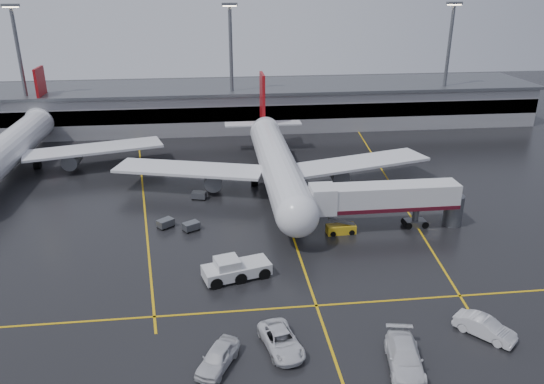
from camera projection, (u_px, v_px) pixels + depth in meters
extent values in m
plane|color=black|center=(285.00, 213.00, 71.11)|extent=(220.00, 220.00, 0.00)
cube|color=gold|center=(285.00, 213.00, 71.11)|extent=(0.25, 90.00, 0.02)
cube|color=gold|center=(316.00, 306.00, 50.85)|extent=(60.00, 0.25, 0.02)
cube|color=gold|center=(143.00, 192.00, 78.15)|extent=(9.99, 69.35, 0.02)
cube|color=gold|center=(389.00, 182.00, 82.27)|extent=(7.57, 69.64, 0.02)
cube|color=gray|center=(254.00, 106.00, 113.81)|extent=(120.00, 18.00, 8.00)
cube|color=black|center=(258.00, 113.00, 105.52)|extent=(120.00, 0.40, 3.00)
cube|color=#595B60|center=(254.00, 86.00, 112.20)|extent=(122.00, 19.00, 0.60)
cylinder|color=#595B60|center=(23.00, 75.00, 100.22)|extent=(0.70, 0.70, 25.00)
cube|color=#595B60|center=(10.00, 5.00, 95.46)|extent=(3.00, 1.20, 0.50)
cube|color=#FFE5B2|center=(11.00, 7.00, 95.58)|extent=(2.60, 0.90, 0.20)
cylinder|color=#595B60|center=(231.00, 71.00, 104.56)|extent=(0.70, 0.70, 25.00)
cube|color=#595B60|center=(230.00, 4.00, 99.79)|extent=(3.00, 1.20, 0.50)
cube|color=#FFE5B2|center=(230.00, 6.00, 99.91)|extent=(2.60, 0.90, 0.20)
cylinder|color=#595B60|center=(447.00, 67.00, 109.43)|extent=(0.70, 0.70, 25.00)
cube|color=#595B60|center=(455.00, 3.00, 104.67)|extent=(3.00, 1.20, 0.50)
cube|color=#FFE5B2|center=(454.00, 5.00, 104.78)|extent=(2.60, 0.90, 0.20)
cylinder|color=silver|center=(278.00, 165.00, 76.90)|extent=(5.20, 36.00, 5.20)
sphere|color=silver|center=(297.00, 215.00, 60.33)|extent=(5.20, 5.20, 5.20)
cone|color=silver|center=(263.00, 125.00, 96.01)|extent=(4.94, 8.00, 4.94)
cube|color=maroon|center=(262.00, 97.00, 95.10)|extent=(0.50, 5.50, 8.50)
cube|color=silver|center=(263.00, 124.00, 95.94)|extent=(14.00, 3.00, 0.25)
cube|color=silver|center=(189.00, 169.00, 77.64)|extent=(22.80, 11.83, 0.40)
cube|color=silver|center=(360.00, 162.00, 80.45)|extent=(22.80, 11.83, 0.40)
cylinder|color=#595B60|center=(213.00, 179.00, 77.62)|extent=(2.60, 4.50, 2.60)
cylinder|color=#595B60|center=(338.00, 174.00, 79.68)|extent=(2.60, 4.50, 2.60)
cylinder|color=#595B60|center=(293.00, 229.00, 64.29)|extent=(0.56, 0.56, 2.00)
cylinder|color=#595B60|center=(254.00, 179.00, 80.52)|extent=(0.56, 0.56, 2.00)
cylinder|color=#595B60|center=(295.00, 177.00, 81.21)|extent=(0.56, 0.56, 2.00)
cylinder|color=black|center=(293.00, 233.00, 64.50)|extent=(0.40, 1.10, 1.10)
cylinder|color=black|center=(254.00, 182.00, 80.69)|extent=(1.00, 1.40, 1.40)
cylinder|color=black|center=(295.00, 180.00, 81.38)|extent=(1.00, 1.40, 1.40)
cylinder|color=silver|center=(7.00, 151.00, 83.41)|extent=(5.20, 36.00, 5.20)
cone|color=silver|center=(44.00, 116.00, 102.52)|extent=(4.94, 8.00, 4.94)
cube|color=maroon|center=(41.00, 90.00, 101.60)|extent=(0.50, 5.50, 8.50)
cube|color=silver|center=(44.00, 115.00, 102.44)|extent=(14.00, 3.00, 0.25)
cube|color=silver|center=(94.00, 149.00, 86.95)|extent=(22.80, 11.83, 0.40)
cylinder|color=#595B60|center=(72.00, 159.00, 86.18)|extent=(2.60, 4.50, 2.60)
cylinder|color=#595B60|center=(37.00, 163.00, 87.71)|extent=(0.56, 0.56, 2.00)
cylinder|color=black|center=(37.00, 165.00, 87.88)|extent=(1.00, 1.40, 1.40)
cube|color=silver|center=(387.00, 196.00, 65.24)|extent=(18.00, 3.20, 3.00)
cube|color=#490C18|center=(386.00, 206.00, 65.73)|extent=(18.00, 3.30, 0.50)
cube|color=silver|center=(323.00, 199.00, 64.35)|extent=(3.00, 3.40, 3.30)
cylinder|color=#595B60|center=(416.00, 216.00, 66.76)|extent=(0.80, 0.80, 3.00)
cube|color=#595B60|center=(415.00, 223.00, 67.15)|extent=(2.60, 1.60, 0.90)
cylinder|color=#595B60|center=(453.00, 210.00, 67.11)|extent=(2.40, 2.40, 4.00)
cylinder|color=black|center=(406.00, 223.00, 67.03)|extent=(0.90, 1.80, 0.90)
cylinder|color=black|center=(423.00, 223.00, 67.27)|extent=(0.90, 1.80, 0.90)
cube|color=silver|center=(237.00, 270.00, 55.39)|extent=(7.58, 4.59, 1.21)
cube|color=silver|center=(227.00, 263.00, 54.66)|extent=(2.98, 2.98, 1.01)
cube|color=black|center=(227.00, 263.00, 54.66)|extent=(2.68, 2.68, 0.91)
cylinder|color=black|center=(213.00, 278.00, 54.61)|extent=(2.07, 3.28, 1.32)
cylinder|color=black|center=(237.00, 273.00, 55.52)|extent=(2.07, 3.28, 1.32)
cylinder|color=black|center=(260.00, 268.00, 56.44)|extent=(2.07, 3.28, 1.32)
cube|color=gold|center=(341.00, 229.00, 65.33)|extent=(3.67, 1.68, 1.10)
cube|color=#595B60|center=(341.00, 221.00, 64.93)|extent=(3.51, 1.07, 1.26)
cylinder|color=black|center=(332.00, 231.00, 65.23)|extent=(0.79, 1.73, 0.70)
cylinder|color=black|center=(350.00, 230.00, 65.61)|extent=(0.79, 1.73, 0.70)
imported|color=silver|center=(281.00, 341.00, 44.63)|extent=(3.95, 6.33, 1.63)
imported|color=silver|center=(405.00, 357.00, 42.46)|extent=(3.83, 6.97, 1.91)
imported|color=silver|center=(485.00, 327.00, 46.25)|extent=(4.84, 5.25, 1.75)
imported|color=silver|center=(218.00, 357.00, 42.56)|extent=(4.21, 5.55, 1.76)
cube|color=#595B60|center=(191.00, 226.00, 65.93)|extent=(2.38, 2.15, 0.90)
cylinder|color=black|center=(188.00, 232.00, 65.29)|extent=(0.40, 0.20, 0.40)
cylinder|color=black|center=(199.00, 229.00, 66.21)|extent=(0.40, 0.20, 0.40)
cylinder|color=black|center=(184.00, 230.00, 66.02)|extent=(0.40, 0.20, 0.40)
cylinder|color=black|center=(195.00, 226.00, 66.93)|extent=(0.40, 0.20, 0.40)
cube|color=#595B60|center=(165.00, 223.00, 66.78)|extent=(2.37, 2.27, 0.90)
cylinder|color=black|center=(163.00, 229.00, 66.10)|extent=(0.40, 0.20, 0.40)
cylinder|color=black|center=(173.00, 225.00, 67.16)|extent=(0.40, 0.20, 0.40)
cylinder|color=black|center=(158.00, 227.00, 66.74)|extent=(0.40, 0.20, 0.40)
cylinder|color=black|center=(169.00, 223.00, 67.81)|extent=(0.40, 0.20, 0.40)
cube|color=#595B60|center=(199.00, 195.00, 75.47)|extent=(2.25, 1.73, 0.90)
cylinder|color=black|center=(193.00, 199.00, 75.27)|extent=(0.40, 0.20, 0.40)
cylinder|color=black|center=(204.00, 199.00, 75.10)|extent=(0.40, 0.20, 0.40)
cylinder|color=black|center=(195.00, 196.00, 76.19)|extent=(0.40, 0.20, 0.40)
cylinder|color=black|center=(205.00, 197.00, 76.02)|extent=(0.40, 0.20, 0.40)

